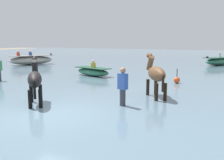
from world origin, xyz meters
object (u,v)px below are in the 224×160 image
object	(u,v)px
person_wading_close	(123,90)
channel_buoy	(177,80)
boat_far_offshore	(31,60)
boat_distant_west	(219,61)
boat_mid_channel	(93,72)
horse_lead_black	(35,80)
horse_trailing_bay	(156,75)

from	to	relation	value
person_wading_close	channel_buoy	bearing A→B (deg)	80.42
person_wading_close	boat_far_offshore	bearing A→B (deg)	142.98
boat_distant_west	person_wading_close	xyz separation A→B (m)	(-2.72, -16.72, 0.21)
boat_mid_channel	boat_far_offshore	world-z (taller)	boat_far_offshore
boat_far_offshore	channel_buoy	xyz separation A→B (m)	(14.10, -4.63, -0.25)
boat_mid_channel	boat_far_offshore	distance (m)	9.64
horse_lead_black	boat_far_offshore	distance (m)	15.12
boat_distant_west	person_wading_close	distance (m)	16.95
horse_lead_black	boat_far_offshore	bearing A→B (deg)	133.15
boat_mid_channel	person_wading_close	xyz separation A→B (m)	(4.44, -5.92, 0.29)
horse_trailing_bay	boat_distant_west	bearing A→B (deg)	82.32
person_wading_close	channel_buoy	size ratio (longest dim) A/B	2.13
boat_far_offshore	channel_buoy	distance (m)	14.84
horse_trailing_bay	channel_buoy	xyz separation A→B (m)	(0.21, 3.61, -0.72)
horse_trailing_bay	boat_far_offshore	xyz separation A→B (m)	(-13.89, 8.23, -0.47)
horse_trailing_bay	boat_mid_channel	distance (m)	6.66
boat_distant_west	person_wading_close	bearing A→B (deg)	-99.23
boat_mid_channel	boat_distant_west	bearing A→B (deg)	56.48
boat_mid_channel	boat_far_offshore	bearing A→B (deg)	155.25
boat_mid_channel	channel_buoy	size ratio (longest dim) A/B	3.60
person_wading_close	horse_lead_black	bearing A→B (deg)	-159.35
horse_trailing_bay	boat_mid_channel	size ratio (longest dim) A/B	0.73
boat_distant_west	horse_trailing_bay	bearing A→B (deg)	-97.68
horse_trailing_bay	horse_lead_black	bearing A→B (deg)	-141.80
horse_trailing_bay	boat_distant_west	distance (m)	15.15
channel_buoy	horse_lead_black	bearing A→B (deg)	-120.41
person_wading_close	channel_buoy	distance (m)	5.42
boat_distant_west	boat_far_offshore	bearing A→B (deg)	-156.95
horse_lead_black	person_wading_close	xyz separation A→B (m)	(2.86, 1.08, -0.28)
horse_trailing_bay	channel_buoy	size ratio (longest dim) A/B	2.64
boat_mid_channel	channel_buoy	distance (m)	5.38
person_wading_close	channel_buoy	world-z (taller)	person_wading_close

